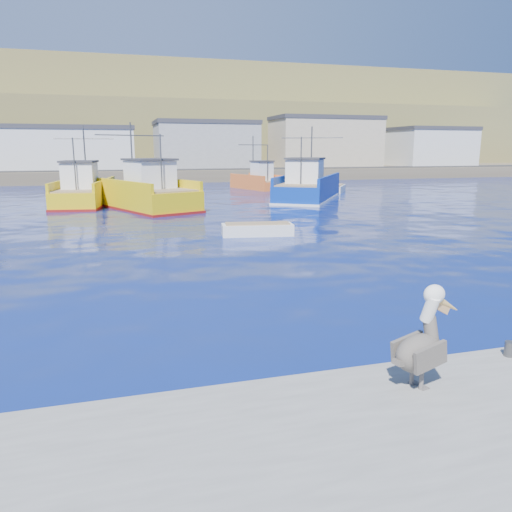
{
  "coord_description": "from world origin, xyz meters",
  "views": [
    {
      "loc": [
        -4.39,
        -10.89,
        4.53
      ],
      "look_at": [
        -0.1,
        3.98,
        1.19
      ],
      "focal_mm": 35.0,
      "sensor_mm": 36.0,
      "label": 1
    }
  ],
  "objects": [
    {
      "name": "ground",
      "position": [
        0.0,
        0.0,
        0.0
      ],
      "size": [
        260.0,
        260.0,
        0.0
      ],
      "primitive_type": "plane",
      "color": "#071356",
      "rests_on": "ground"
    },
    {
      "name": "dock_bollards",
      "position": [
        0.6,
        -3.4,
        0.65
      ],
      "size": [
        36.2,
        0.2,
        0.3
      ],
      "color": "#4C4C4C",
      "rests_on": "dock"
    },
    {
      "name": "far_shore",
      "position": [
        0.0,
        109.2,
        8.98
      ],
      "size": [
        200.0,
        81.0,
        24.0
      ],
      "color": "brown",
      "rests_on": "ground"
    },
    {
      "name": "trawler_yellow_a",
      "position": [
        -6.55,
        32.59,
        1.0
      ],
      "size": [
        5.09,
        10.97,
        6.42
      ],
      "color": "gold",
      "rests_on": "ground"
    },
    {
      "name": "trawler_yellow_b",
      "position": [
        -2.12,
        28.89,
        1.09
      ],
      "size": [
        8.55,
        12.83,
        6.62
      ],
      "color": "gold",
      "rests_on": "ground"
    },
    {
      "name": "trawler_blue",
      "position": [
        12.66,
        31.32,
        1.07
      ],
      "size": [
        9.87,
        12.12,
        6.58
      ],
      "color": "navy",
      "rests_on": "ground"
    },
    {
      "name": "boat_orange",
      "position": [
        11.75,
        44.23,
        0.99
      ],
      "size": [
        4.8,
        7.85,
        5.96
      ],
      "color": "orange",
      "rests_on": "ground"
    },
    {
      "name": "skiff_mid",
      "position": [
        2.96,
        14.3,
        0.26
      ],
      "size": [
        3.91,
        1.87,
        0.82
      ],
      "color": "silver",
      "rests_on": "ground"
    },
    {
      "name": "skiff_far",
      "position": [
        18.5,
        37.85,
        0.31
      ],
      "size": [
        3.71,
        4.56,
        0.96
      ],
      "color": "silver",
      "rests_on": "ground"
    },
    {
      "name": "pelican",
      "position": [
        0.56,
        -4.0,
        1.26
      ],
      "size": [
        1.45,
        0.78,
        1.79
      ],
      "color": "#595451",
      "rests_on": "dock"
    }
  ]
}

